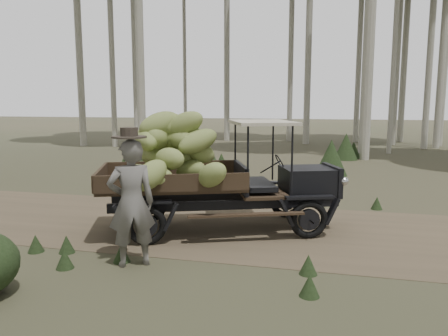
{
  "coord_description": "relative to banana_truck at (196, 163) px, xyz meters",
  "views": [
    {
      "loc": [
        0.33,
        -8.31,
        2.49
      ],
      "look_at": [
        -1.65,
        -0.21,
        1.24
      ],
      "focal_mm": 35.0,
      "sensor_mm": 36.0,
      "label": 1
    }
  ],
  "objects": [
    {
      "name": "undergrowth",
      "position": [
        1.02,
        2.61,
        -0.84
      ],
      "size": [
        21.72,
        24.75,
        1.4
      ],
      "color": "#233319",
      "rests_on": "ground"
    },
    {
      "name": "farmer",
      "position": [
        -0.45,
        -1.84,
        -0.36
      ],
      "size": [
        0.85,
        0.78,
        2.13
      ],
      "rotation": [
        0.0,
        0.0,
        3.72
      ],
      "color": "#5F5B57",
      "rests_on": "ground"
    },
    {
      "name": "dirt_track",
      "position": [
        2.12,
        0.53,
        -1.36
      ],
      "size": [
        70.0,
        4.0,
        0.01
      ],
      "primitive_type": "cube",
      "color": "brown",
      "rests_on": "ground"
    },
    {
      "name": "banana_truck",
      "position": [
        0.0,
        0.0,
        0.0
      ],
      "size": [
        4.86,
        3.24,
        2.43
      ],
      "rotation": [
        0.0,
        0.0,
        0.37
      ],
      "color": "black",
      "rests_on": "ground"
    },
    {
      "name": "ground",
      "position": [
        2.12,
        0.53,
        -1.37
      ],
      "size": [
        120.0,
        120.0,
        0.0
      ],
      "primitive_type": "plane",
      "color": "#473D2B",
      "rests_on": "ground"
    }
  ]
}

